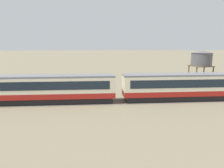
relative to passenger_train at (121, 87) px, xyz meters
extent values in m
plane|color=#7A7056|center=(6.01, 0.54, -2.33)|extent=(600.00, 600.00, 0.00)
cube|color=#AD1E19|center=(10.82, 0.00, -1.03)|extent=(20.87, 2.99, 0.80)
cube|color=beige|center=(10.82, 0.00, 0.47)|extent=(20.87, 2.99, 2.20)
cube|color=#192330|center=(10.82, 0.00, 0.58)|extent=(19.20, 3.03, 1.23)
cube|color=slate|center=(10.82, 0.00, 1.72)|extent=(20.87, 2.81, 0.30)
cube|color=black|center=(10.82, 0.00, -1.87)|extent=(20.04, 2.57, 0.88)
cylinder|color=black|center=(3.93, -0.72, -1.88)|extent=(0.90, 0.18, 0.90)
cylinder|color=black|center=(3.93, 0.72, -1.88)|extent=(0.90, 0.18, 0.90)
cube|color=#AD1E19|center=(-11.35, 0.00, -1.03)|extent=(20.87, 2.99, 0.80)
cube|color=beige|center=(-11.35, 0.00, 0.47)|extent=(20.87, 2.99, 2.20)
cube|color=#192330|center=(-11.35, 0.00, 0.58)|extent=(19.20, 3.03, 1.23)
cube|color=slate|center=(-11.35, 0.00, 1.72)|extent=(20.87, 2.81, 0.30)
cube|color=black|center=(-11.35, 0.00, -1.87)|extent=(20.04, 2.57, 0.88)
cylinder|color=black|center=(-4.47, -0.72, -1.88)|extent=(0.90, 0.18, 0.90)
cylinder|color=black|center=(-4.47, 0.72, -1.88)|extent=(0.90, 0.18, 0.90)
cylinder|color=black|center=(-18.24, 0.72, -1.88)|extent=(0.90, 0.18, 0.90)
cube|color=#665B51|center=(3.54, 0.00, -2.32)|extent=(151.86, 3.60, 0.01)
cube|color=#4C4238|center=(3.54, -0.72, -2.31)|extent=(151.86, 0.12, 0.04)
cube|color=#4C4238|center=(3.54, 0.72, -2.31)|extent=(151.86, 0.12, 0.04)
cylinder|color=brown|center=(20.74, 13.67, -0.31)|extent=(0.28, 0.28, 4.04)
cylinder|color=brown|center=(17.15, 13.67, -0.31)|extent=(0.28, 0.28, 4.04)
cylinder|color=brown|center=(20.74, 10.08, -0.31)|extent=(0.28, 0.28, 4.04)
cylinder|color=brown|center=(17.15, 10.08, -0.31)|extent=(0.28, 0.28, 4.04)
cube|color=brown|center=(18.95, 11.88, 1.79)|extent=(4.09, 4.09, 0.16)
cylinder|color=#56565B|center=(18.95, 11.88, 3.23)|extent=(4.28, 4.28, 2.71)
cone|color=#56565B|center=(18.95, 11.88, 4.83)|extent=(4.49, 4.49, 0.50)
camera|label=1|loc=(-3.68, -29.54, 6.24)|focal=32.00mm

